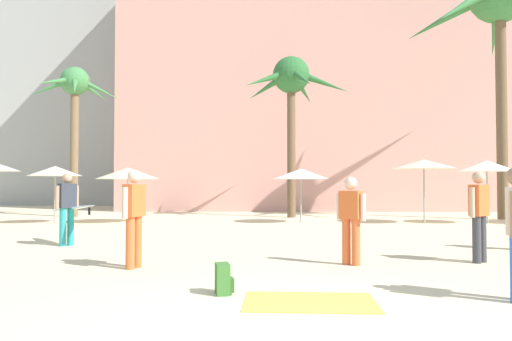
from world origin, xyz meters
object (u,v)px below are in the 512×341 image
Objects in this scene: cafe_umbrella_6 at (55,171)px; palm_tree_left at (75,97)px; person_far_right at (351,217)px; person_far_left at (479,212)px; palm_tree_far_left at (291,86)px; cafe_umbrella_0 at (301,174)px; cafe_umbrella_2 at (487,166)px; palm_tree_center at (500,5)px; person_mid_center at (69,207)px; cafe_umbrella_3 at (128,173)px; person_mid_right at (134,214)px; cafe_umbrella_4 at (424,164)px; backpack at (223,279)px; beach_towel at (310,302)px.

palm_tree_left is at bearing 101.67° from cafe_umbrella_6.
person_far_right is 2.54m from person_far_left.
palm_tree_left is at bearing 178.66° from palm_tree_far_left.
cafe_umbrella_0 is 7.16m from cafe_umbrella_2.
palm_tree_center is 5.16× the size of person_mid_center.
cafe_umbrella_2 is 1.48× the size of person_far_right.
cafe_umbrella_3 is 10.83m from person_mid_right.
person_far_right is at bearing -88.90° from cafe_umbrella_0.
palm_tree_center is 19.93m from cafe_umbrella_6.
cafe_umbrella_2 is 1.12× the size of person_mid_center.
palm_tree_center is 4.52× the size of cafe_umbrella_4.
cafe_umbrella_3 is at bearing 179.27° from cafe_umbrella_2.
person_mid_right is (3.04, -10.34, -0.98)m from cafe_umbrella_3.
cafe_umbrella_3 is at bearing -173.72° from person_far_left.
backpack is 3.36m from person_far_right.
cafe_umbrella_3 reaches higher than person_mid_center.
cafe_umbrella_2 reaches higher than backpack.
cafe_umbrella_4 is at bearing -0.62° from cafe_umbrella_3.
palm_tree_far_left is 4.46× the size of beach_towel.
palm_tree_left is at bearing 161.64° from cafe_umbrella_0.
cafe_umbrella_0 is at bearing 2.62° from cafe_umbrella_6.
palm_tree_far_left is 1.05× the size of palm_tree_left.
backpack is at bearing -99.08° from cafe_umbrella_0.
cafe_umbrella_4 is (-2.40, 0.05, 0.07)m from cafe_umbrella_2.
palm_tree_left is at bearing 138.34° from person_mid_right.
cafe_umbrella_4 reaches higher than cafe_umbrella_0.
person_mid_center is 1.23× the size of person_far_left.
cafe_umbrella_3 is 13.39m from backpack.
person_far_right is at bearing 35.98° from backpack.
cafe_umbrella_0 is 4.77m from cafe_umbrella_4.
cafe_umbrella_6 reaches higher than backpack.
cafe_umbrella_3 is 1.52× the size of person_far_right.
cafe_umbrella_0 is 1.02× the size of person_mid_center.
person_far_left is (-2.04, -9.47, -1.33)m from cafe_umbrella_4.
cafe_umbrella_2 is (7.33, -3.46, -3.84)m from palm_tree_far_left.
backpack is (4.82, -12.37, -1.74)m from cafe_umbrella_3.
cafe_umbrella_6 is at bearing -179.41° from cafe_umbrella_2.
cafe_umbrella_6 is 1.35× the size of person_far_right.
person_mid_right is at bearing -73.60° from cafe_umbrella_3.
palm_tree_center reaches higher than cafe_umbrella_6.
backpack is at bearing -68.70° from cafe_umbrella_3.
backpack is (8.37, -15.89, -5.41)m from palm_tree_left.
person_far_left is at bearing 42.17° from beach_towel.
person_far_left is at bearing -102.18° from cafe_umbrella_4.
palm_tree_far_left reaches higher than cafe_umbrella_6.
palm_tree_center reaches higher than palm_tree_left.
cafe_umbrella_0 is 9.57m from cafe_umbrella_6.
person_far_left is (4.70, 2.77, 0.76)m from backpack.
cafe_umbrella_4 is (4.93, -3.41, -3.77)m from palm_tree_far_left.
cafe_umbrella_6 is at bearing -23.68° from person_mid_center.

